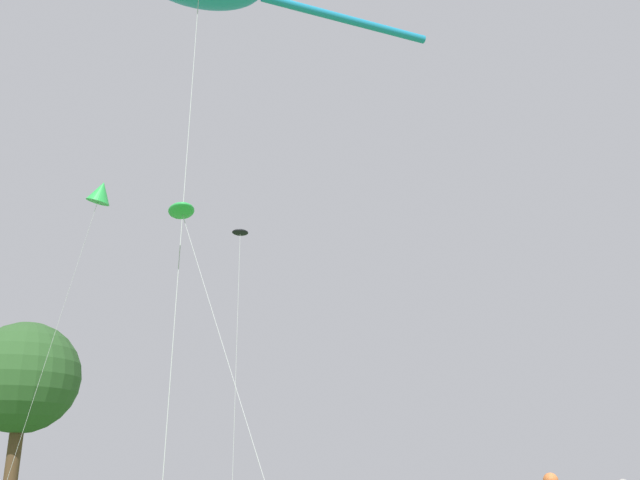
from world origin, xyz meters
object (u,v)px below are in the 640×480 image
at_px(small_kite_stunt_black, 101,193).
at_px(tree_pine_center, 24,378).
at_px(small_kite_delta_white, 182,212).
at_px(small_kite_diamond_red, 240,243).

xyz_separation_m(small_kite_stunt_black, tree_pine_center, (7.27, 20.11, -6.37)).
relative_size(small_kite_delta_white, small_kite_diamond_red, 0.86).
bearing_deg(small_kite_stunt_black, small_kite_diamond_red, 70.27).
distance_m(small_kite_delta_white, small_kite_stunt_black, 16.80).
bearing_deg(small_kite_delta_white, small_kite_diamond_red, -29.75).
height_order(small_kite_delta_white, small_kite_stunt_black, small_kite_stunt_black).
xyz_separation_m(small_kite_delta_white, small_kite_stunt_black, (5.92, 14.40, 6.32)).
bearing_deg(small_kite_diamond_red, small_kite_delta_white, 69.87).
bearing_deg(small_kite_diamond_red, tree_pine_center, -67.42).
height_order(small_kite_stunt_black, small_kite_diamond_red, small_kite_stunt_black).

